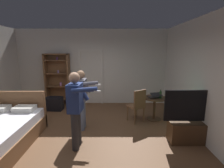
# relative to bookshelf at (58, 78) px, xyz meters

# --- Properties ---
(ground_plane) EXTENTS (6.25, 6.25, 0.00)m
(ground_plane) POSITION_rel_bookshelf_xyz_m (1.30, -2.53, -1.06)
(ground_plane) COLOR brown
(wall_back) EXTENTS (5.92, 0.12, 2.87)m
(wall_back) POSITION_rel_bookshelf_xyz_m (1.30, 0.23, 0.38)
(wall_back) COLOR silver
(wall_back) RESTS_ON ground_plane
(wall_right) EXTENTS (0.12, 5.64, 2.87)m
(wall_right) POSITION_rel_bookshelf_xyz_m (4.20, -2.53, 0.38)
(wall_right) COLOR silver
(wall_right) RESTS_ON ground_plane
(doorway_frame) EXTENTS (0.93, 0.08, 2.13)m
(doorway_frame) POSITION_rel_bookshelf_xyz_m (1.25, 0.15, 0.16)
(doorway_frame) COLOR white
(doorway_frame) RESTS_ON ground_plane
(bookshelf) EXTENTS (0.92, 0.32, 1.97)m
(bookshelf) POSITION_rel_bookshelf_xyz_m (0.00, 0.00, 0.00)
(bookshelf) COLOR brown
(bookshelf) RESTS_ON ground_plane
(tv_flatscreen) EXTENTS (1.22, 0.40, 1.24)m
(tv_flatscreen) POSITION_rel_bookshelf_xyz_m (3.84, -2.71, -0.68)
(tv_flatscreen) COLOR #4C331E
(tv_flatscreen) RESTS_ON ground_plane
(side_table) EXTENTS (0.70, 0.70, 0.70)m
(side_table) POSITION_rel_bookshelf_xyz_m (3.35, -1.45, -0.58)
(side_table) COLOR #4C331E
(side_table) RESTS_ON ground_plane
(laptop) EXTENTS (0.40, 0.40, 0.16)m
(laptop) POSITION_rel_bookshelf_xyz_m (3.33, -1.49, -0.30)
(laptop) COLOR black
(laptop) RESTS_ON side_table
(bottle_on_table) EXTENTS (0.06, 0.06, 0.25)m
(bottle_on_table) POSITION_rel_bookshelf_xyz_m (3.49, -1.53, -0.25)
(bottle_on_table) COLOR #294F26
(bottle_on_table) RESTS_ON side_table
(wooden_chair) EXTENTS (0.58, 0.58, 0.99)m
(wooden_chair) POSITION_rel_bookshelf_xyz_m (2.81, -1.65, -0.51)
(wooden_chair) COLOR brown
(wooden_chair) RESTS_ON ground_plane
(person_blue_shirt) EXTENTS (0.69, 0.56, 1.65)m
(person_blue_shirt) POSITION_rel_bookshelf_xyz_m (1.31, -2.93, -0.11)
(person_blue_shirt) COLOR #333338
(person_blue_shirt) RESTS_ON ground_plane
(person_striped_shirt) EXTENTS (0.65, 0.53, 1.58)m
(person_striped_shirt) POSITION_rel_bookshelf_xyz_m (1.28, -2.04, -0.16)
(person_striped_shirt) COLOR slate
(person_striped_shirt) RESTS_ON ground_plane
(suitcase_dark) EXTENTS (0.58, 0.37, 0.47)m
(suitcase_dark) POSITION_rel_bookshelf_xyz_m (0.02, -0.63, -0.82)
(suitcase_dark) COLOR black
(suitcase_dark) RESTS_ON ground_plane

